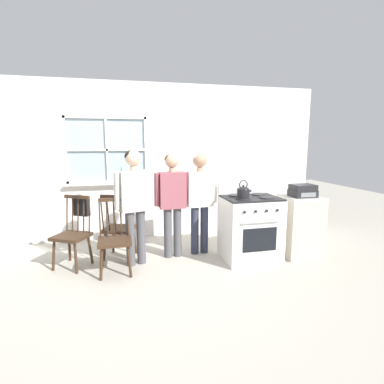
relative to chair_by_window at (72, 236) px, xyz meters
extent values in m
plane|color=#B2AD9E|center=(1.10, -0.24, -0.44)|extent=(16.00, 16.00, 0.00)
cube|color=white|center=(-1.16, 1.16, 0.91)|extent=(1.88, 0.06, 2.70)
cube|color=white|center=(2.72, 1.16, 0.91)|extent=(3.17, 0.06, 2.70)
cube|color=white|center=(0.46, 1.16, 0.06)|extent=(1.35, 0.06, 1.00)
cube|color=white|center=(0.46, 1.16, 1.97)|extent=(1.35, 0.06, 0.58)
cube|color=silver|center=(0.46, 1.08, 0.55)|extent=(1.41, 0.10, 0.03)
cube|color=#9EB7C6|center=(0.46, 1.17, 1.12)|extent=(1.29, 0.01, 1.06)
cube|color=silver|center=(0.46, 1.14, 1.12)|extent=(0.04, 0.02, 1.12)
cube|color=silver|center=(0.46, 1.14, 1.12)|extent=(1.35, 0.02, 0.04)
cube|color=silver|center=(-0.20, 1.14, 1.12)|extent=(0.04, 0.03, 1.12)
cube|color=silver|center=(1.11, 1.14, 1.12)|extent=(0.04, 0.03, 1.12)
cube|color=silver|center=(0.46, 1.14, 1.66)|extent=(1.35, 0.03, 0.04)
cube|color=silver|center=(0.46, 1.14, 0.58)|extent=(1.35, 0.03, 0.04)
cube|color=#3D2819|center=(-0.01, -0.02, -0.01)|extent=(0.56, 0.55, 0.04)
cylinder|color=#3D2819|center=(-0.24, -0.08, -0.23)|extent=(0.09, 0.06, 0.41)
cylinder|color=#3D2819|center=(0.06, -0.24, -0.23)|extent=(0.06, 0.09, 0.41)
cylinder|color=#3D2819|center=(-0.08, 0.20, -0.23)|extent=(0.06, 0.09, 0.41)
cylinder|color=#3D2819|center=(0.21, 0.04, -0.23)|extent=(0.09, 0.06, 0.41)
cylinder|color=#3D2819|center=(-0.09, 0.22, 0.24)|extent=(0.05, 0.07, 0.50)
cylinder|color=#3D2819|center=(-0.01, 0.17, 0.24)|extent=(0.05, 0.07, 0.50)
cylinder|color=#3D2819|center=(0.07, 0.13, 0.24)|extent=(0.05, 0.07, 0.50)
cylinder|color=#3D2819|center=(0.15, 0.09, 0.24)|extent=(0.05, 0.07, 0.50)
cylinder|color=#3D2819|center=(0.23, 0.04, 0.24)|extent=(0.05, 0.07, 0.50)
cube|color=#3D2819|center=(0.07, 0.13, 0.51)|extent=(0.35, 0.22, 0.04)
cube|color=#3D2819|center=(0.56, -0.36, -0.01)|extent=(0.42, 0.41, 0.04)
cylinder|color=#3D2819|center=(0.40, -0.52, -0.23)|extent=(0.06, 0.07, 0.41)
cylinder|color=#3D2819|center=(0.74, -0.52, -0.23)|extent=(0.07, 0.06, 0.41)
cylinder|color=#3D2819|center=(0.39, -0.20, -0.23)|extent=(0.07, 0.06, 0.41)
cylinder|color=#3D2819|center=(0.73, -0.20, -0.23)|extent=(0.06, 0.07, 0.41)
cylinder|color=#3D2819|center=(0.38, -0.19, 0.24)|extent=(0.02, 0.07, 0.50)
cylinder|color=#3D2819|center=(0.47, -0.19, 0.24)|extent=(0.02, 0.07, 0.50)
cylinder|color=#3D2819|center=(0.56, -0.19, 0.24)|extent=(0.02, 0.07, 0.50)
cylinder|color=#3D2819|center=(0.65, -0.19, 0.24)|extent=(0.02, 0.07, 0.50)
cylinder|color=#3D2819|center=(0.74, -0.19, 0.24)|extent=(0.02, 0.07, 0.50)
cube|color=#3D2819|center=(0.56, -0.19, 0.51)|extent=(0.38, 0.04, 0.04)
cube|color=#3D2819|center=(0.62, 0.20, -0.01)|extent=(0.54, 0.52, 0.04)
cylinder|color=#3D2819|center=(0.84, 0.29, -0.23)|extent=(0.08, 0.06, 0.41)
cylinder|color=#3D2819|center=(0.52, 0.41, -0.23)|extent=(0.06, 0.08, 0.41)
cylinder|color=#3D2819|center=(0.72, -0.01, -0.23)|extent=(0.06, 0.08, 0.41)
cylinder|color=#3D2819|center=(0.41, 0.11, -0.23)|extent=(0.08, 0.06, 0.41)
cylinder|color=#3D2819|center=(0.73, -0.03, 0.24)|extent=(0.04, 0.07, 0.50)
cylinder|color=#3D2819|center=(0.65, 0.01, 0.24)|extent=(0.04, 0.07, 0.50)
cylinder|color=#3D2819|center=(0.56, 0.04, 0.24)|extent=(0.04, 0.07, 0.50)
cylinder|color=#3D2819|center=(0.48, 0.07, 0.24)|extent=(0.04, 0.07, 0.50)
cylinder|color=#3D2819|center=(0.39, 0.10, 0.24)|extent=(0.04, 0.07, 0.50)
cube|color=#3D2819|center=(0.56, 0.04, 0.51)|extent=(0.37, 0.17, 0.04)
cylinder|color=#4C4C51|center=(0.77, -0.14, -0.05)|extent=(0.12, 0.12, 0.77)
cylinder|color=#4C4C51|center=(0.91, -0.10, -0.05)|extent=(0.12, 0.12, 0.77)
cube|color=beige|center=(0.84, -0.12, 0.60)|extent=(0.45, 0.32, 0.54)
cylinder|color=beige|center=(0.62, -0.21, 0.62)|extent=(0.10, 0.13, 0.50)
cylinder|color=beige|center=(1.07, -0.07, 0.62)|extent=(0.10, 0.13, 0.50)
cylinder|color=beige|center=(0.84, -0.12, 0.91)|extent=(0.10, 0.10, 0.07)
sphere|color=beige|center=(0.84, -0.12, 1.05)|extent=(0.21, 0.21, 0.21)
ellipsoid|color=black|center=(0.84, -0.11, 1.06)|extent=(0.22, 0.22, 0.18)
cylinder|color=#4C4C51|center=(1.31, 0.04, -0.07)|extent=(0.12, 0.12, 0.74)
cylinder|color=#4C4C51|center=(1.46, 0.05, -0.07)|extent=(0.12, 0.12, 0.74)
cube|color=#934C56|center=(1.39, 0.05, 0.57)|extent=(0.39, 0.23, 0.52)
cylinder|color=#934C56|center=(1.16, 0.01, 0.59)|extent=(0.08, 0.11, 0.48)
cylinder|color=#934C56|center=(1.61, 0.04, 0.59)|extent=(0.08, 0.11, 0.48)
cylinder|color=tan|center=(1.39, 0.05, 0.86)|extent=(0.10, 0.10, 0.06)
sphere|color=tan|center=(1.39, 0.05, 0.99)|extent=(0.20, 0.20, 0.20)
ellipsoid|color=brown|center=(1.39, 0.06, 1.01)|extent=(0.20, 0.20, 0.16)
cylinder|color=#2D3347|center=(1.73, 0.09, -0.07)|extent=(0.12, 0.12, 0.74)
cylinder|color=#2D3347|center=(1.89, 0.10, -0.07)|extent=(0.12, 0.12, 0.74)
cube|color=white|center=(1.81, 0.09, 0.56)|extent=(0.41, 0.23, 0.52)
cylinder|color=white|center=(1.58, 0.06, 0.58)|extent=(0.08, 0.11, 0.48)
cylinder|color=white|center=(2.05, 0.08, 0.58)|extent=(0.08, 0.11, 0.48)
cylinder|color=tan|center=(1.81, 0.09, 0.85)|extent=(0.10, 0.10, 0.06)
sphere|color=tan|center=(1.81, 0.09, 0.99)|extent=(0.21, 0.21, 0.21)
ellipsoid|color=silver|center=(1.81, 0.11, 1.01)|extent=(0.22, 0.22, 0.18)
cube|color=white|center=(2.45, -0.32, 0.01)|extent=(0.78, 0.64, 0.90)
cube|color=black|center=(2.45, -0.32, 0.47)|extent=(0.77, 0.61, 0.02)
cylinder|color=#2D2D30|center=(2.28, -0.45, 0.49)|extent=(0.20, 0.20, 0.02)
cylinder|color=#2D2D30|center=(2.63, -0.45, 0.49)|extent=(0.20, 0.20, 0.02)
cylinder|color=#2D2D30|center=(2.28, -0.19, 0.49)|extent=(0.20, 0.20, 0.02)
cylinder|color=#2D2D30|center=(2.63, -0.19, 0.49)|extent=(0.20, 0.20, 0.02)
cube|color=white|center=(2.45, -0.03, 0.57)|extent=(0.78, 0.06, 0.16)
cube|color=black|center=(2.45, -0.64, -0.04)|extent=(0.48, 0.01, 0.32)
cylinder|color=silver|center=(2.45, -0.66, 0.21)|extent=(0.55, 0.02, 0.02)
cylinder|color=#232326|center=(2.22, -0.65, 0.35)|extent=(0.04, 0.02, 0.04)
cylinder|color=#232326|center=(2.38, -0.65, 0.35)|extent=(0.04, 0.02, 0.04)
cylinder|color=#232326|center=(2.53, -0.65, 0.35)|extent=(0.04, 0.02, 0.04)
cylinder|color=#232326|center=(2.69, -0.65, 0.35)|extent=(0.04, 0.02, 0.04)
cylinder|color=black|center=(2.28, -0.45, 0.56)|extent=(0.17, 0.17, 0.12)
ellipsoid|color=black|center=(2.28, -0.45, 0.62)|extent=(0.16, 0.16, 0.07)
sphere|color=black|center=(2.28, -0.45, 0.67)|extent=(0.03, 0.03, 0.03)
cylinder|color=black|center=(2.36, -0.45, 0.58)|extent=(0.08, 0.03, 0.07)
torus|color=black|center=(2.28, -0.45, 0.69)|extent=(0.12, 0.01, 0.12)
cylinder|color=#42474C|center=(0.67, 1.07, 0.61)|extent=(0.12, 0.12, 0.09)
cylinder|color=#33261C|center=(0.67, 1.07, 0.65)|extent=(0.10, 0.10, 0.01)
cone|color=#286033|center=(0.69, 1.08, 0.76)|extent=(0.06, 0.05, 0.22)
cone|color=#286033|center=(0.66, 1.08, 0.72)|extent=(0.06, 0.05, 0.13)
cone|color=#286033|center=(0.67, 1.05, 0.73)|extent=(0.04, 0.08, 0.15)
cube|color=black|center=(0.11, 0.21, 0.35)|extent=(0.24, 0.18, 0.26)
torus|color=black|center=(0.08, 0.14, 0.52)|extent=(0.17, 0.17, 0.01)
cube|color=beige|center=(3.25, -0.33, 0.00)|extent=(0.55, 0.50, 0.87)
cube|color=beige|center=(3.25, -0.33, 0.45)|extent=(0.55, 0.50, 0.03)
cube|color=#232326|center=(3.25, -0.35, 0.51)|extent=(0.34, 0.28, 0.10)
cube|color=#232326|center=(3.25, -0.35, 0.60)|extent=(0.32, 0.27, 0.08)
cube|color=gray|center=(3.25, -0.49, 0.51)|extent=(0.24, 0.01, 0.06)
camera|label=1|loc=(0.68, -4.17, 1.25)|focal=28.00mm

